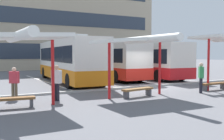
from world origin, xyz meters
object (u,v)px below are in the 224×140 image
coach_bus_0 (69,61)px  bench_0 (15,100)px  coach_bus_1 (103,61)px  bench_2 (214,85)px  waiting_passenger_2 (201,75)px  waiting_shelter_1 (139,41)px  waiting_passenger_0 (56,80)px  bench_1 (138,90)px  waiting_shelter_0 (15,38)px  waiting_passenger_1 (14,81)px  coach_bus_2 (146,61)px

coach_bus_0 → bench_0: bearing=-122.6°
coach_bus_0 → coach_bus_1: (4.08, 1.82, -0.06)m
bench_2 → waiting_passenger_2: bearing=-163.9°
waiting_shelter_1 → waiting_passenger_0: size_ratio=2.63×
waiting_shelter_1 → bench_1: bearing=90.0°
waiting_shelter_0 → waiting_passenger_1: bearing=81.6°
coach_bus_1 → waiting_passenger_1: bearing=-138.6°
bench_0 → waiting_shelter_0: bearing=-90.0°
waiting_shelter_0 → waiting_passenger_1: (0.40, 2.73, -1.95)m
waiting_shelter_0 → waiting_passenger_1: waiting_shelter_0 is taller
coach_bus_0 → waiting_passenger_0: bearing=-114.2°
waiting_shelter_1 → bench_2: 6.17m
coach_bus_0 → bench_2: size_ratio=6.09×
waiting_passenger_2 → waiting_shelter_0: bearing=177.0°
coach_bus_1 → waiting_passenger_0: bearing=-128.1°
coach_bus_2 → waiting_passenger_1: size_ratio=6.82×
waiting_shelter_0 → waiting_passenger_0: 2.97m
waiting_shelter_1 → waiting_passenger_2: size_ratio=2.57×
waiting_passenger_2 → coach_bus_0: bearing=114.2°
coach_bus_1 → coach_bus_2: size_ratio=1.14×
bench_0 → waiting_shelter_1: (6.08, -0.19, 2.56)m
waiting_shelter_1 → waiting_passenger_1: (-5.68, 2.62, -1.99)m
coach_bus_2 → waiting_shelter_1: 11.51m
coach_bus_0 → coach_bus_2: 7.63m
bench_2 → waiting_passenger_1: bearing=166.3°
waiting_shelter_0 → waiting_passenger_1: 3.38m
bench_1 → waiting_passenger_2: size_ratio=1.11×
coach_bus_1 → waiting_shelter_0: 14.69m
waiting_shelter_0 → waiting_shelter_1: size_ratio=1.07×
waiting_passenger_1 → coach_bus_2: bearing=26.0°
bench_2 → waiting_shelter_0: bearing=179.9°
waiting_shelter_1 → waiting_passenger_2: waiting_shelter_1 is taller
waiting_shelter_0 → bench_2: bearing=-0.1°
coach_bus_1 → bench_1: 11.42m
bench_0 → waiting_passenger_0: (2.03, 0.82, 0.65)m
coach_bus_0 → waiting_passenger_1: coach_bus_0 is taller
bench_1 → waiting_passenger_0: bearing=167.2°
bench_0 → waiting_passenger_2: size_ratio=0.95×
bench_0 → bench_1: (6.08, -0.10, 0.01)m
bench_0 → waiting_shelter_1: size_ratio=0.37×
waiting_shelter_0 → waiting_passenger_0: bearing=28.7°
waiting_shelter_0 → waiting_shelter_1: 6.08m
waiting_shelter_0 → bench_1: (6.08, 0.19, -2.51)m
waiting_passenger_1 → waiting_passenger_0: bearing=-44.7°
waiting_shelter_0 → bench_1: waiting_shelter_0 is taller
waiting_passenger_0 → waiting_passenger_2: size_ratio=0.98×
coach_bus_1 → waiting_shelter_0: coach_bus_1 is taller
coach_bus_0 → bench_0: size_ratio=7.30×
bench_2 → waiting_passenger_0: bearing=173.3°
bench_0 → waiting_passenger_0: 2.29m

